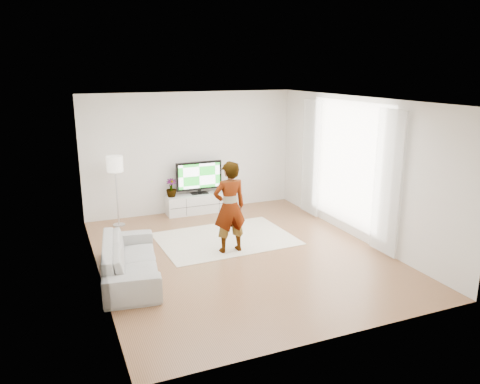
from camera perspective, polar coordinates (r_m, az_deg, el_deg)
name	(u,v)px	position (r m, az deg, el deg)	size (l,w,h in m)	color
floor	(241,254)	(8.69, 0.08, -7.59)	(6.00, 6.00, 0.00)	#976744
ceiling	(241,100)	(8.04, 0.08, 11.18)	(6.00, 6.00, 0.00)	white
wall_left	(94,195)	(7.67, -17.42, -0.32)	(0.02, 6.00, 2.80)	silver
wall_right	(358,169)	(9.48, 14.18, 2.74)	(0.02, 6.00, 2.80)	silver
wall_back	(191,153)	(11.02, -5.98, 4.78)	(5.00, 0.02, 2.80)	silver
wall_front	(338,235)	(5.72, 11.82, -5.10)	(5.00, 0.02, 2.80)	silver
window	(348,164)	(9.69, 13.05, 3.38)	(0.01, 2.60, 2.50)	white
curtain_near	(387,183)	(8.67, 17.54, 1.04)	(0.04, 0.70, 2.60)	white
curtain_far	(311,158)	(10.73, 8.65, 4.15)	(0.04, 0.70, 2.60)	white
media_console	(200,203)	(11.10, -4.89, -1.34)	(1.60, 0.46, 0.45)	silver
television	(199,176)	(10.97, -5.01, 1.91)	(1.10, 0.22, 0.76)	black
game_console	(228,186)	(11.24, -1.52, 0.72)	(0.08, 0.18, 0.23)	white
potted_plant	(171,188)	(10.81, -8.38, 0.50)	(0.24, 0.24, 0.42)	#3F7238
rug	(226,239)	(9.43, -1.76, -5.70)	(2.62, 1.89, 0.01)	white
player	(230,207)	(8.52, -1.28, -1.85)	(0.62, 0.41, 1.71)	#334772
sofa	(130,260)	(7.86, -13.23, -8.03)	(2.15, 0.84, 0.63)	#AEAEA9
floor_lamp	(115,167)	(10.22, -14.99, 2.97)	(0.34, 0.34, 1.53)	silver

